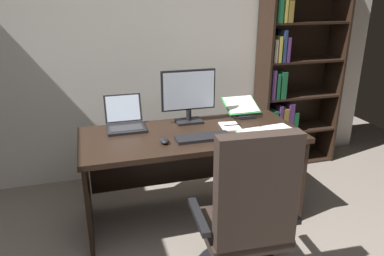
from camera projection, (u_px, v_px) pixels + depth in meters
name	position (u px, v px, depth m)	size (l,w,h in m)	color
wall_back	(154.00, 42.00, 3.53)	(4.87, 0.12, 2.69)	beige
desk	(189.00, 152.00, 3.01)	(1.73, 0.76, 0.75)	black
bookshelf	(292.00, 64.00, 3.77)	(0.87, 0.33, 2.28)	black
office_chair	(247.00, 225.00, 2.20)	(0.63, 0.60, 1.10)	black
monitor	(189.00, 96.00, 3.03)	(0.46, 0.16, 0.45)	black
laptop	(125.00, 122.00, 2.96)	(0.30, 0.33, 0.25)	black
keyboard	(203.00, 137.00, 2.74)	(0.42, 0.15, 0.02)	black
computer_mouse	(164.00, 141.00, 2.66)	(0.06, 0.10, 0.04)	black
reading_stand_with_book	(242.00, 107.00, 3.29)	(0.30, 0.30, 0.14)	black
open_binder	(269.00, 133.00, 2.83)	(0.47, 0.31, 0.02)	green
notepad	(230.00, 126.00, 2.99)	(0.15, 0.21, 0.01)	white
pen	(232.00, 125.00, 2.99)	(0.01, 0.01, 0.14)	black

